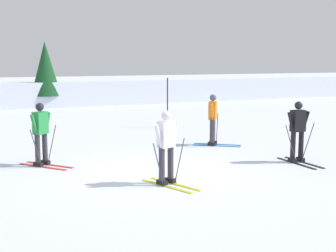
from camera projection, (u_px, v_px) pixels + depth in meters
ground_plane at (160, 173)px, 11.87m from camera, size 120.00×120.00×0.00m
far_snow_ridge at (33, 91)px, 31.48m from camera, size 80.00×9.39×1.52m
skier_white at (166, 145)px, 10.65m from camera, size 0.95×1.63×1.71m
skier_orange at (213, 118)px, 15.58m from camera, size 1.48×1.28×1.71m
skier_black at (298, 130)px, 12.97m from camera, size 1.00×1.60×1.71m
skier_green at (41, 132)px, 12.54m from camera, size 1.28×1.48×1.71m
trail_marker_pole at (167, 103)px, 19.73m from camera, size 0.05×0.05×2.09m
conifer_far_left at (45, 69)px, 27.63m from camera, size 1.75×1.75×3.91m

